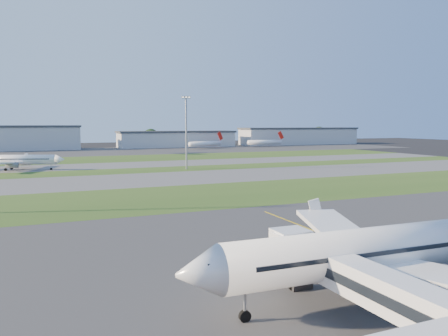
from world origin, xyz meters
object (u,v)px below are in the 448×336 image
mini_jet_near (206,144)px  light_mast_centre (186,127)px  airliner_parked (391,249)px  mini_jet_far (265,142)px  jet_bridge (377,288)px  airliner_taxiing (16,160)px

mini_jet_near → light_mast_centre: (-51.72, -120.41, 11.53)m
airliner_parked → mini_jet_near: airliner_parked is taller
airliner_parked → light_mast_centre: size_ratio=1.60×
mini_jet_far → jet_bridge: bearing=-116.5°
jet_bridge → mini_jet_near: size_ratio=0.98×
airliner_parked → mini_jet_near: (69.53, 237.66, -1.23)m
mini_jet_near → mini_jet_far: 46.38m
airliner_taxiing → light_mast_centre: (55.66, -19.48, 11.19)m
airliner_taxiing → mini_jet_far: (153.56, 105.37, -0.34)m
jet_bridge → airliner_parked: size_ratio=0.65×
light_mast_centre → airliner_taxiing: bearing=160.7°
airliner_parked → mini_jet_far: bearing=65.9°
airliner_parked → mini_jet_far: airliner_parked is taller
airliner_parked → mini_jet_far: size_ratio=1.44×
mini_jet_near → mini_jet_far: (46.17, 4.45, 0.00)m
jet_bridge → airliner_taxiing: airliner_taxiing is taller
mini_jet_near → airliner_parked: bearing=-126.0°
mini_jet_near → light_mast_centre: light_mast_centre is taller
airliner_parked → mini_jet_near: bearing=75.2°
jet_bridge → airliner_parked: (7.00, 5.98, 0.51)m
jet_bridge → light_mast_centre: light_mast_centre is taller
airliner_parked → airliner_taxiing: 141.88m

